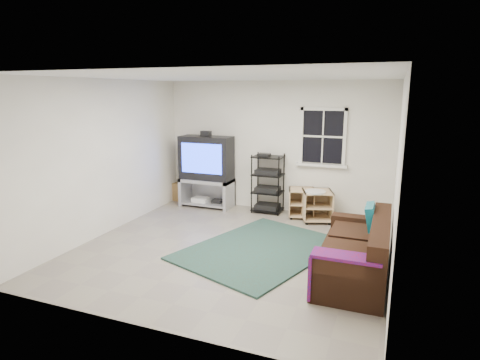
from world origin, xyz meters
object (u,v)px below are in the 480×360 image
at_px(av_rack, 268,187).
at_px(sofa, 357,255).
at_px(side_table_right, 317,203).
at_px(side_table_left, 301,202).
at_px(tv_unit, 207,166).

distance_m(av_rack, sofa, 3.07).
xyz_separation_m(side_table_right, sofa, (0.93, -2.14, -0.04)).
relative_size(side_table_left, sofa, 0.31).
bearing_deg(av_rack, side_table_left, -4.51).
bearing_deg(sofa, av_rack, 129.83).
distance_m(tv_unit, side_table_right, 2.42).
bearing_deg(tv_unit, side_table_right, -3.78).
height_order(av_rack, side_table_left, av_rack).
bearing_deg(av_rack, side_table_right, -11.71).
relative_size(side_table_right, sofa, 0.36).
xyz_separation_m(side_table_left, side_table_right, (0.33, -0.16, 0.04)).
bearing_deg(side_table_right, sofa, -66.44).
distance_m(av_rack, side_table_left, 0.74).
xyz_separation_m(tv_unit, side_table_left, (2.02, 0.00, -0.58)).
relative_size(tv_unit, av_rack, 1.35).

